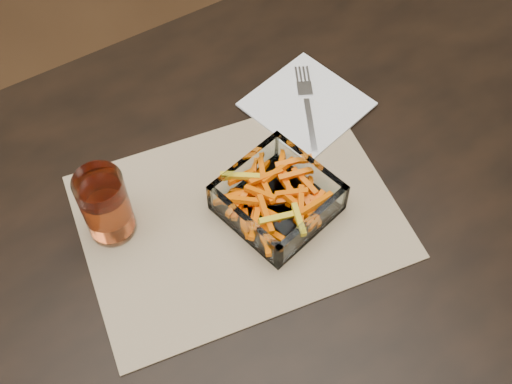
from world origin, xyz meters
TOP-DOWN VIEW (x-y plane):
  - dining_table at (0.00, 0.00)m, footprint 1.60×0.90m
  - placemat at (-0.06, 0.03)m, footprint 0.50×0.40m
  - glass_bowl at (-0.00, 0.01)m, footprint 0.17×0.17m
  - tumbler at (-0.22, 0.10)m, footprint 0.07×0.07m
  - napkin at (0.15, 0.15)m, footprint 0.20×0.20m
  - fork at (0.14, 0.15)m, footprint 0.10×0.17m

SIDE VIEW (x-z plane):
  - dining_table at x=0.00m, z-range 0.29..1.04m
  - placemat at x=-0.06m, z-range 0.75..0.75m
  - napkin at x=0.15m, z-range 0.75..0.76m
  - fork at x=0.14m, z-range 0.76..0.76m
  - glass_bowl at x=0.00m, z-range 0.75..0.80m
  - tumbler at x=-0.22m, z-range 0.75..0.87m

